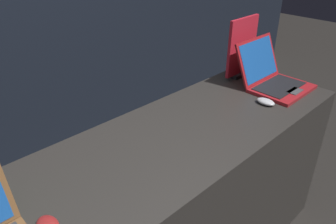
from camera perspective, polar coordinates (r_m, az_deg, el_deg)
The scene contains 4 objects.
display_counter at distance 1.84m, azimuth -0.38°, elevation -17.57°, with size 2.22×0.68×0.96m.
laptop_back at distance 2.14m, azimuth 17.73°, elevation 5.81°, with size 0.37×0.39×0.28m.
mouse_back at distance 1.92m, azimuth 16.65°, elevation 1.73°, with size 0.06×0.11×0.03m.
promo_stand_back at distance 2.21m, azimuth 12.72°, elevation 10.61°, with size 0.28×0.07×0.39m.
Camera 1 is at (-0.87, -0.58, 1.82)m, focal length 35.00 mm.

